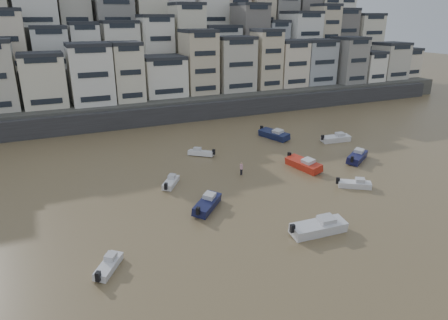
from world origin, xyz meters
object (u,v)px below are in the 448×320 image
boat_c (207,203)px  boat_j (108,264)px  boat_d (357,155)px  boat_f (171,181)px  boat_g (336,137)px  boat_h (201,152)px  person_pink (241,169)px  boat_a (319,226)px  boat_b (355,183)px  boat_i (274,133)px  boat_e (304,163)px

boat_c → boat_j: bearing=163.8°
boat_d → boat_f: 28.15m
boat_g → boat_h: size_ratio=1.29×
boat_d → person_pink: (-18.23, 2.19, 0.06)m
boat_a → boat_b: size_ratio=1.44×
boat_b → boat_d: (7.27, 7.57, 0.22)m
boat_b → boat_g: 19.62m
boat_h → boat_g: bearing=-147.6°
boat_f → boat_d: bearing=-61.0°
boat_c → boat_a: bearing=-97.1°
boat_c → boat_d: boat_d is taller
boat_i → boat_c: bearing=-60.6°
boat_e → boat_i: 15.12m
boat_h → boat_b: bearing=163.3°
boat_g → boat_h: bearing=178.7°
boat_f → person_pink: person_pink is taller
boat_g → boat_j: (-41.66, -21.28, -0.22)m
boat_i → boat_j: size_ratio=1.64×
boat_a → person_pink: bearing=93.0°
boat_b → boat_e: 8.34m
boat_b → boat_j: (-31.03, -4.80, -0.05)m
boat_b → person_pink: (-10.97, 9.76, 0.27)m
boat_d → boat_j: size_ratio=1.49×
boat_a → boat_h: bearing=97.6°
boat_d → boat_j: 40.24m
boat_g → boat_d: bearing=-104.9°
boat_i → boat_h: bearing=-92.5°
boat_b → boat_h: boat_b is taller
boat_d → boat_i: bearing=76.3°
boat_c → boat_e: 18.02m
boat_b → boat_i: bearing=119.4°
boat_c → boat_g: (29.72, 14.21, -0.00)m
boat_h → person_pink: 9.90m
boat_f → boat_g: size_ratio=0.75×
boat_e → boat_i: bearing=156.2°
boat_h → person_pink: person_pink is taller
boat_e → boat_h: bearing=-144.1°
boat_d → boat_h: 23.49m
boat_b → boat_c: boat_c is taller
boat_i → person_pink: 18.32m
boat_g → boat_j: size_ratio=1.40×
boat_g → boat_h: 23.83m
boat_d → person_pink: person_pink is taller
boat_b → boat_c: 19.21m
boat_e → boat_h: (-10.98, 11.36, -0.27)m
boat_j → boat_g: bearing=-29.3°
boat_d → boat_g: boat_d is taller
boat_j → boat_b: bearing=-47.5°
boat_f → boat_h: bearing=-5.7°
boat_a → boat_j: 20.03m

